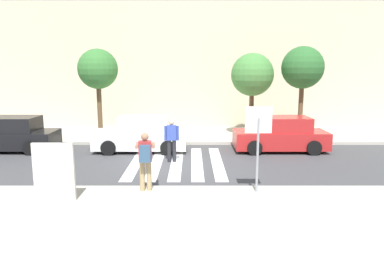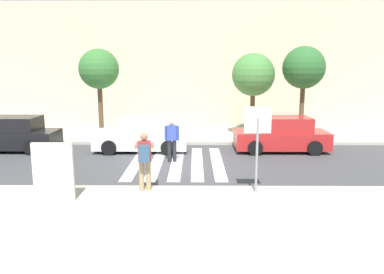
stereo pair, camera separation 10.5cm
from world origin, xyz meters
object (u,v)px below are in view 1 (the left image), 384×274
Objects in this scene: parked_car_black at (11,135)px; street_tree_west at (98,70)px; photographer_with_backpack at (145,157)px; street_tree_center at (252,75)px; pedestrian_crossing at (172,138)px; parked_car_white at (142,135)px; parked_car_red at (281,135)px; street_tree_east at (303,68)px; stop_sign at (258,130)px; advertising_board at (54,172)px.

street_tree_west is at bearing 33.61° from parked_car_black.
photographer_with_backpack is 0.38× the size of street_tree_west.
parked_car_black is at bearing -165.76° from street_tree_center.
street_tree_west is at bearing -176.03° from street_tree_center.
parked_car_white is at bearing 126.47° from pedestrian_crossing.
photographer_with_backpack is at bearing -116.72° from street_tree_center.
parked_car_black is at bearing -146.39° from street_tree_west.
street_tree_east is (1.54, 2.51, 2.94)m from parked_car_red.
parked_car_white is at bearing 180.00° from parked_car_red.
stop_sign is at bearing -51.89° from street_tree_west.
parked_car_red is 2.56× the size of advertising_board.
advertising_board is (-1.44, -6.79, 0.21)m from parked_car_white.
street_tree_center is at bearing 28.02° from parked_car_white.
street_tree_east is (3.66, 8.55, 1.71)m from stop_sign.
stop_sign is 7.43m from parked_car_white.
stop_sign is 4.96m from pedestrian_crossing.
street_tree_center is (4.44, 8.81, 2.15)m from photographer_with_backpack.
photographer_with_backpack reaches higher than pedestrian_crossing.
street_tree_west is 2.80× the size of advertising_board.
photographer_with_backpack is at bearing 178.74° from stop_sign.
parked_car_black is at bearing 148.94° from stop_sign.
street_tree_east is at bearing 1.12° from street_tree_west.
street_tree_center is 2.69× the size of advertising_board.
parked_car_black is 0.89× the size of street_tree_east.
street_tree_center reaches higher than parked_car_black.
street_tree_west is (-3.31, 8.28, 2.43)m from photographer_with_backpack.
photographer_with_backpack is at bearing -41.32° from parked_car_black.
street_tree_west reaches higher than parked_car_white.
parked_car_red is at bearing -14.93° from street_tree_west.
stop_sign is 3.33m from photographer_with_backpack.
street_tree_west is (-3.86, 4.29, 2.62)m from pedestrian_crossing.
pedestrian_crossing reaches higher than parked_car_red.
street_tree_west is at bearing 136.02° from parked_car_white.
street_tree_center is at bearing 63.28° from photographer_with_backpack.
street_tree_east is at bearing 58.45° from parked_car_red.
street_tree_west reaches higher than parked_car_red.
parked_car_black is 2.56× the size of advertising_board.
stop_sign is 5.73m from advertising_board.
stop_sign is at bearing -97.69° from street_tree_center.
parked_car_red is (5.35, 5.97, -0.44)m from photographer_with_backpack.
street_tree_west is at bearing 131.96° from pedestrian_crossing.
street_tree_center is 2.51m from street_tree_east.
parked_car_white and parked_car_red have the same top height.
photographer_with_backpack is at bearing -131.91° from parked_car_red.
street_tree_east is at bearing 66.82° from stop_sign.
street_tree_east is (6.35, 4.49, 2.69)m from pedestrian_crossing.
parked_car_white is 8.72m from street_tree_east.
street_tree_center is (7.75, 0.54, -0.27)m from street_tree_west.
street_tree_center reaches higher than advertising_board.
parked_car_black is 0.91× the size of street_tree_west.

